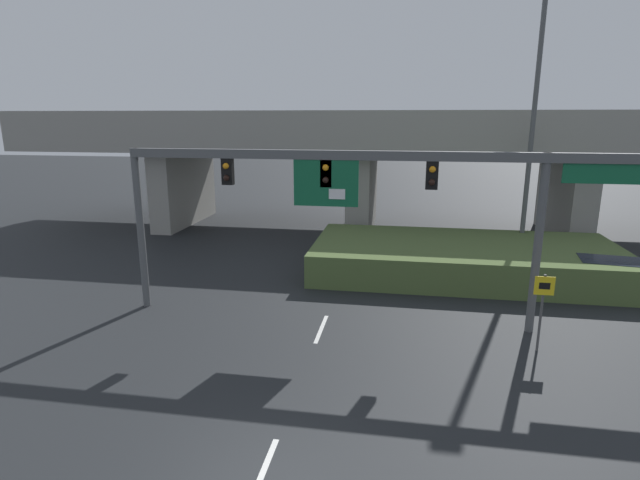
{
  "coord_description": "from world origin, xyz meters",
  "views": [
    {
      "loc": [
        2.71,
        -8.36,
        7.28
      ],
      "look_at": [
        0.0,
        7.52,
        3.31
      ],
      "focal_mm": 28.0,
      "sensor_mm": 36.0,
      "label": 1
    }
  ],
  "objects_px": {
    "highway_light_pole_near": "(535,102)",
    "parked_sedan_near_right": "(612,278)",
    "speed_limit_sign": "(542,302)",
    "signal_gantry": "(364,183)"
  },
  "relations": [
    {
      "from": "signal_gantry",
      "to": "speed_limit_sign",
      "type": "distance_m",
      "value": 6.9
    },
    {
      "from": "speed_limit_sign",
      "to": "parked_sedan_near_right",
      "type": "distance_m",
      "value": 7.61
    },
    {
      "from": "highway_light_pole_near",
      "to": "parked_sedan_near_right",
      "type": "distance_m",
      "value": 9.2
    },
    {
      "from": "signal_gantry",
      "to": "parked_sedan_near_right",
      "type": "bearing_deg",
      "value": 24.3
    },
    {
      "from": "speed_limit_sign",
      "to": "highway_light_pole_near",
      "type": "relative_size",
      "value": 0.17
    },
    {
      "from": "signal_gantry",
      "to": "speed_limit_sign",
      "type": "height_order",
      "value": "signal_gantry"
    },
    {
      "from": "signal_gantry",
      "to": "parked_sedan_near_right",
      "type": "relative_size",
      "value": 3.71
    },
    {
      "from": "signal_gantry",
      "to": "speed_limit_sign",
      "type": "relative_size",
      "value": 7.18
    },
    {
      "from": "highway_light_pole_near",
      "to": "parked_sedan_near_right",
      "type": "xyz_separation_m",
      "value": [
        2.68,
        -4.87,
        -7.33
      ]
    },
    {
      "from": "signal_gantry",
      "to": "highway_light_pole_near",
      "type": "bearing_deg",
      "value": 51.57
    }
  ]
}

